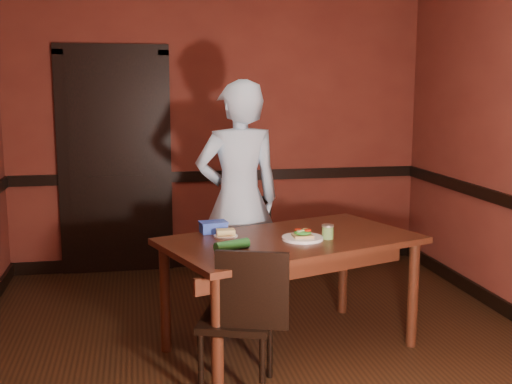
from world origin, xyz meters
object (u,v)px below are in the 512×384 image
object	(u,v)px
dining_table	(290,294)
chair_far	(250,256)
chair_near	(236,318)
cheese_saucer	(226,234)
sandwich_plate	(303,237)
person	(239,200)
sauce_jar	(328,232)
food_tub	(213,227)

from	to	relation	value
dining_table	chair_far	bearing A→B (deg)	79.56
dining_table	chair_near	world-z (taller)	chair_near
chair_near	cheese_saucer	bearing A→B (deg)	-73.58
chair_near	sandwich_plate	bearing A→B (deg)	-119.59
chair_far	person	xyz separation A→B (m)	(-0.11, -0.10, 0.47)
chair_near	sauce_jar	distance (m)	0.90
dining_table	cheese_saucer	size ratio (longest dim) A/B	10.30
cheese_saucer	chair_far	bearing A→B (deg)	67.24
person	sandwich_plate	size ratio (longest dim) A/B	6.68
dining_table	person	size ratio (longest dim) A/B	0.91
chair_near	sandwich_plate	world-z (taller)	chair_near
dining_table	person	world-z (taller)	person
dining_table	cheese_saucer	distance (m)	0.60
chair_near	cheese_saucer	world-z (taller)	chair_near
person	sandwich_plate	bearing A→B (deg)	103.60
food_tub	chair_far	bearing A→B (deg)	48.87
dining_table	chair_near	size ratio (longest dim) A/B	1.88
chair_near	food_tub	size ratio (longest dim) A/B	4.38
food_tub	chair_near	bearing A→B (deg)	-95.67
chair_near	cheese_saucer	xyz separation A→B (m)	(0.03, 0.63, 0.36)
chair_near	person	distance (m)	1.33
person	cheese_saucer	xyz separation A→B (m)	(-0.19, -0.60, -0.11)
dining_table	chair_near	bearing A→B (deg)	-150.61
chair_far	food_tub	distance (m)	0.76
chair_far	chair_near	bearing A→B (deg)	-102.82
chair_far	sandwich_plate	bearing A→B (deg)	-76.72
dining_table	sandwich_plate	world-z (taller)	sandwich_plate
chair_far	food_tub	xyz separation A→B (m)	(-0.36, -0.56, 0.37)
sauce_jar	dining_table	bearing A→B (deg)	163.20
person	food_tub	size ratio (longest dim) A/B	9.04
dining_table	cheese_saucer	xyz separation A→B (m)	(-0.42, 0.11, 0.41)
chair_near	food_tub	bearing A→B (deg)	-68.24
dining_table	sandwich_plate	distance (m)	0.42
dining_table	food_tub	size ratio (longest dim) A/B	8.22
chair_far	sandwich_plate	xyz separation A→B (m)	(0.19, -0.87, 0.35)
sandwich_plate	cheese_saucer	size ratio (longest dim) A/B	1.69
chair_far	chair_near	xyz separation A→B (m)	(-0.32, -1.32, -0.00)
sauce_jar	cheese_saucer	xyz separation A→B (m)	(-0.65, 0.18, -0.03)
person	food_tub	bearing A→B (deg)	53.98
sandwich_plate	sauce_jar	distance (m)	0.17
chair_near	sandwich_plate	distance (m)	0.77
sauce_jar	person	bearing A→B (deg)	120.97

